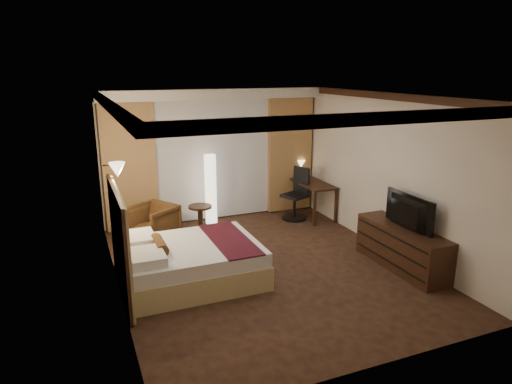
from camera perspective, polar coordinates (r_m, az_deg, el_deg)
name	(u,v)px	position (r m, az deg, el deg)	size (l,w,h in m)	color
floor	(265,267)	(7.41, 1.19, -9.38)	(4.50, 5.50, 0.01)	black
ceiling	(266,96)	(6.74, 1.32, 11.96)	(4.50, 5.50, 0.01)	white
back_wall	(213,155)	(9.48, -5.42, 4.64)	(4.50, 0.02, 2.70)	white
left_wall	(113,202)	(6.42, -17.48, -1.16)	(0.02, 5.50, 2.70)	white
right_wall	(387,173)	(8.10, 16.03, 2.27)	(0.02, 5.50, 2.70)	white
crown_molding	(266,100)	(6.75, 1.32, 11.46)	(4.50, 5.50, 0.12)	black
soffit	(215,94)	(9.09, -5.15, 12.14)	(4.50, 0.50, 0.20)	white
curtain_sheer	(214,160)	(9.42, -5.26, 3.96)	(2.48, 0.04, 2.45)	silver
curtain_left_drape	(130,168)	(9.02, -15.53, 2.96)	(1.00, 0.14, 2.45)	tan
curtain_right_drape	(290,155)	(9.99, 4.22, 4.63)	(1.00, 0.14, 2.45)	tan
wall_sconce	(117,170)	(7.10, -16.95, 2.67)	(0.24, 0.24, 0.24)	white
bed	(192,263)	(6.92, -8.01, -8.74)	(1.98, 1.54, 0.58)	white
headboard	(120,243)	(6.60, -16.62, -6.15)	(0.12, 1.84, 1.50)	tan
armchair	(153,221)	(8.56, -12.74, -3.59)	(0.73, 0.68, 0.75)	#442914
side_table	(200,218)	(8.99, -6.96, -3.24)	(0.46, 0.46, 0.50)	black
floor_lamp	(211,190)	(9.13, -5.68, 0.23)	(0.31, 0.31, 1.46)	white
desk	(311,199)	(9.82, 6.90, -0.88)	(0.55, 1.29, 0.75)	black
desk_lamp	(301,170)	(10.10, 5.64, 2.81)	(0.18, 0.18, 0.34)	#FFD899
office_chair	(295,194)	(9.54, 4.86, -0.23)	(0.53, 0.53, 1.10)	black
dresser	(402,248)	(7.63, 17.78, -6.63)	(0.50, 1.74, 0.68)	black
television	(404,209)	(7.40, 18.00, -2.07)	(1.05, 0.60, 0.14)	black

